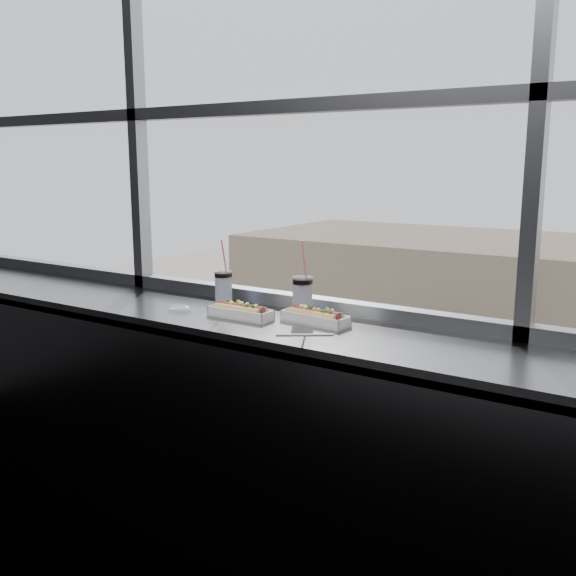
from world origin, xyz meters
The scene contains 13 objects.
wall_back_lower centered at (0.00, 1.50, 0.55)m, with size 6.00×6.00×0.00m, color black.
window_glass centered at (0.00, 1.52, 2.30)m, with size 6.00×6.00×0.00m, color silver.
window_mullions centered at (0.00, 1.50, 2.30)m, with size 6.00×0.08×2.40m, color gray, non-canonical shape.
counter centered at (0.00, 1.23, 1.07)m, with size 6.00×0.55×0.06m, color slate.
counter_fascia centered at (0.00, 0.97, 0.55)m, with size 6.00×0.04×1.04m, color slate.
hotdog_tray_left centered at (-0.11, 1.20, 1.13)m, with size 0.29×0.10×0.07m.
hotdog_tray_right centered at (0.21, 1.29, 1.13)m, with size 0.30×0.12×0.07m.
soda_cup_left centered at (-0.31, 1.33, 1.19)m, with size 0.09×0.09×0.32m.
soda_cup_right centered at (0.11, 1.34, 1.20)m, with size 0.09×0.09×0.34m.
loose_straw centered at (0.28, 1.10, 1.10)m, with size 0.01×0.01×0.23m, color white.
wrapper centered at (-0.42, 1.15, 1.11)m, with size 0.11×0.08×0.03m, color silver.
car_near_b centered at (-7.73, 17.50, -9.84)m, with size 6.61×2.75×2.20m, color black.
tree_left centered at (-9.60, 29.50, -7.74)m, with size 3.08×3.08×4.81m.
Camera 1 is at (1.53, -0.95, 1.76)m, focal length 40.00 mm.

